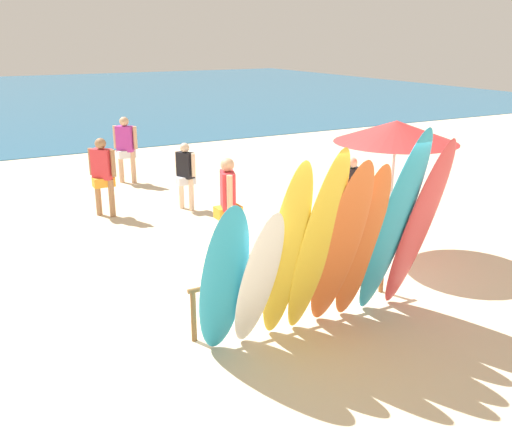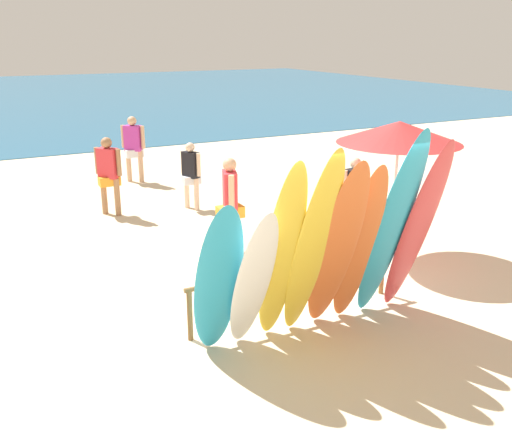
{
  "view_description": "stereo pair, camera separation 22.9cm",
  "coord_description": "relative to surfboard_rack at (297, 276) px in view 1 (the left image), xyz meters",
  "views": [
    {
      "loc": [
        -3.85,
        -5.97,
        3.69
      ],
      "look_at": [
        0.0,
        1.16,
        1.08
      ],
      "focal_mm": 39.79,
      "sensor_mm": 36.0,
      "label": 1
    },
    {
      "loc": [
        -3.65,
        -6.07,
        3.69
      ],
      "look_at": [
        0.0,
        1.16,
        1.08
      ],
      "focal_mm": 39.79,
      "sensor_mm": 36.0,
      "label": 2
    }
  ],
  "objects": [
    {
      "name": "beachgoer_strolling",
      "position": [
        0.53,
        5.36,
        0.29
      ],
      "size": [
        0.39,
        0.52,
        1.49
      ],
      "rotation": [
        0.0,
        0.0,
        2.01
      ],
      "color": "beige",
      "rests_on": "ground"
    },
    {
      "name": "surfboard_red_7",
      "position": [
        1.41,
        -0.75,
        0.7
      ],
      "size": [
        0.54,
        0.96,
        2.54
      ],
      "primitive_type": "ellipsoid",
      "rotation": [
        0.33,
        0.0,
        0.05
      ],
      "color": "#D13D42",
      "rests_on": "ground"
    },
    {
      "name": "beachgoer_near_rack",
      "position": [
        -1.17,
        5.75,
        0.39
      ],
      "size": [
        0.46,
        0.5,
        1.68
      ],
      "rotation": [
        0.0,
        0.0,
        5.45
      ],
      "color": "#9E704C",
      "rests_on": "ground"
    },
    {
      "name": "ground",
      "position": [
        0.0,
        14.0,
        -0.57
      ],
      "size": [
        60.0,
        60.0,
        0.0
      ],
      "primitive_type": "plane",
      "color": "beige"
    },
    {
      "name": "surfboard_white_1",
      "position": [
        -0.96,
        -0.68,
        0.39
      ],
      "size": [
        0.5,
        0.86,
        1.93
      ],
      "primitive_type": "ellipsoid",
      "rotation": [
        0.39,
        0.0,
        0.03
      ],
      "color": "white",
      "rests_on": "ground"
    },
    {
      "name": "beachgoer_photographing",
      "position": [
        0.19,
        2.52,
        0.42
      ],
      "size": [
        0.45,
        0.62,
        1.72
      ],
      "rotation": [
        0.0,
        0.0,
        1.24
      ],
      "color": "tan",
      "rests_on": "ground"
    },
    {
      "name": "surfboard_yellow_2",
      "position": [
        -0.59,
        -0.68,
        0.66
      ],
      "size": [
        0.54,
        0.96,
        2.46
      ],
      "primitive_type": "ellipsoid",
      "rotation": [
        0.33,
        0.0,
        -0.08
      ],
      "color": "yellow",
      "rests_on": "ground"
    },
    {
      "name": "surfboard_teal_6",
      "position": [
        0.98,
        -0.73,
        0.78
      ],
      "size": [
        0.62,
        1.01,
        2.7
      ],
      "primitive_type": "ellipsoid",
      "rotation": [
        0.32,
        0.0,
        0.07
      ],
      "color": "#289EC6",
      "rests_on": "ground"
    },
    {
      "name": "beachgoer_by_water",
      "position": [
        0.06,
        8.33,
        0.42
      ],
      "size": [
        0.51,
        0.46,
        1.72
      ],
      "rotation": [
        0.0,
        0.0,
        2.42
      ],
      "color": "tan",
      "rests_on": "ground"
    },
    {
      "name": "beachgoer_midbeach",
      "position": [
        2.62,
        2.26,
        0.32
      ],
      "size": [
        0.58,
        0.25,
        1.55
      ],
      "rotation": [
        0.0,
        0.0,
        0.1
      ],
      "color": "beige",
      "rests_on": "ground"
    },
    {
      "name": "surfboard_orange_5",
      "position": [
        0.54,
        -0.67,
        0.58
      ],
      "size": [
        0.56,
        0.87,
        2.29
      ],
      "primitive_type": "ellipsoid",
      "rotation": [
        0.33,
        0.0,
        -0.08
      ],
      "color": "orange",
      "rests_on": "ground"
    },
    {
      "name": "surfboard_orange_4",
      "position": [
        0.16,
        -0.73,
        0.63
      ],
      "size": [
        0.63,
        1.05,
        2.41
      ],
      "primitive_type": "ellipsoid",
      "rotation": [
        0.38,
        0.0,
        -0.08
      ],
      "color": "orange",
      "rests_on": "ground"
    },
    {
      "name": "surfboard_rack",
      "position": [
        0.0,
        0.0,
        0.0
      ],
      "size": [
        3.15,
        0.07,
        0.72
      ],
      "color": "brown",
      "rests_on": "ground"
    },
    {
      "name": "beach_umbrella",
      "position": [
        2.68,
        1.21,
        1.59
      ],
      "size": [
        2.07,
        2.07,
        2.34
      ],
      "color": "silver",
      "rests_on": "ground"
    },
    {
      "name": "ocean_water",
      "position": [
        0.0,
        32.8,
        -0.56
      ],
      "size": [
        60.0,
        40.0,
        0.02
      ],
      "primitive_type": "cube",
      "color": "#235B7F",
      "rests_on": "ground"
    },
    {
      "name": "surfboard_teal_0",
      "position": [
        -1.36,
        -0.59,
        0.44
      ],
      "size": [
        0.6,
        0.73,
        2.03
      ],
      "primitive_type": "ellipsoid",
      "rotation": [
        0.32,
        0.0,
        -0.04
      ],
      "color": "#289EC6",
      "rests_on": "ground"
    },
    {
      "name": "beach_chair_red",
      "position": [
        3.65,
        3.05,
        -0.15
      ],
      "size": [
        0.57,
        0.77,
        0.8
      ],
      "rotation": [
        0.0,
        0.0,
        0.1
      ],
      "color": "#B7B7BC",
      "rests_on": "ground"
    },
    {
      "name": "surfboard_yellow_3",
      "position": [
        -0.21,
        -0.75,
        0.72
      ],
      "size": [
        0.52,
        1.01,
        2.58
      ],
      "primitive_type": "ellipsoid",
      "rotation": [
        0.34,
        0.0,
        0.03
      ],
      "color": "yellow",
      "rests_on": "ground"
    }
  ]
}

